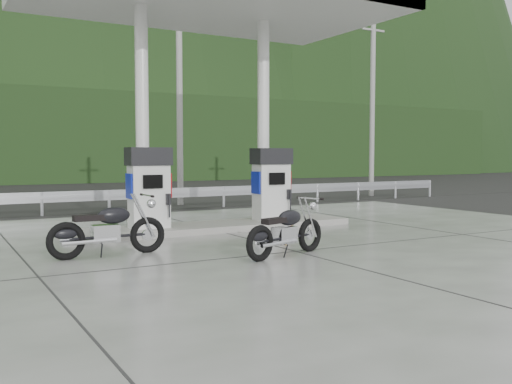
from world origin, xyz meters
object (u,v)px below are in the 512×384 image
gas_pump_right (271,184)px  motorcycle_left (108,230)px  duck (284,236)px  gas_pump_left (149,188)px  motorcycle_right (286,231)px

gas_pump_right → motorcycle_left: 5.28m
duck → gas_pump_left: bearing=118.6°
gas_pump_left → motorcycle_left: gas_pump_left is taller
gas_pump_left → gas_pump_right: size_ratio=1.00×
gas_pump_right → motorcycle_left: size_ratio=0.91×
motorcycle_right → duck: motorcycle_right is taller
duck → motorcycle_left: bearing=166.8°
gas_pump_right → motorcycle_right: 4.35m
motorcycle_left → duck: (3.36, -0.49, -0.30)m
gas_pump_right → motorcycle_right: (-2.01, -3.81, -0.61)m
motorcycle_left → duck: size_ratio=4.18×
motorcycle_right → duck: 1.26m
duck → motorcycle_right: bearing=-125.5°
motorcycle_left → gas_pump_left: bearing=54.3°
gas_pump_left → duck: bearing=-56.5°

